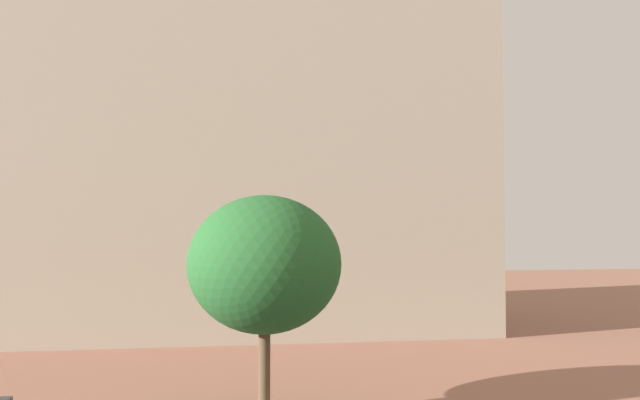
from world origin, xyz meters
The scene contains 2 objects.
landmark_building centered at (-3.84, 30.59, 11.91)m, with size 28.30×11.91×38.40m.
tree_curb_far centered at (-0.93, 13.88, 3.94)m, with size 3.94×3.94×5.72m.
Camera 1 is at (-2.28, -3.45, 4.88)m, focal length 37.91 mm.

